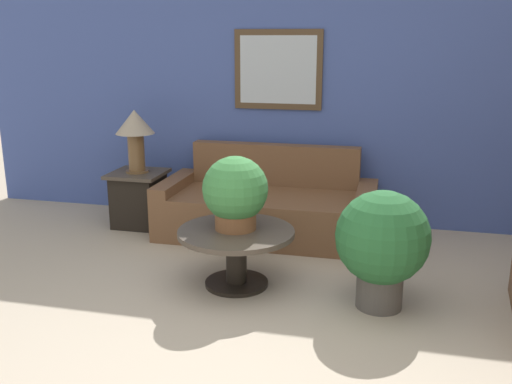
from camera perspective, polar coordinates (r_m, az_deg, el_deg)
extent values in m
plane|color=tan|center=(3.48, -1.30, -17.43)|extent=(20.00, 20.00, 0.00)
cube|color=#42569E|center=(5.86, 6.15, 9.42)|extent=(7.46, 0.06, 2.60)
cube|color=#4C3823|center=(5.86, 2.22, 12.12)|extent=(0.90, 0.03, 0.79)
cube|color=#B2BCC6|center=(5.85, 2.19, 12.11)|extent=(0.78, 0.01, 0.67)
cube|color=brown|center=(5.55, 1.09, -2.31)|extent=(1.71, 0.93, 0.42)
cube|color=brown|center=(5.81, 1.94, 2.76)|extent=(1.71, 0.16, 0.42)
cube|color=brown|center=(5.80, -8.04, -1.16)|extent=(0.18, 0.93, 0.52)
cube|color=brown|center=(5.42, 10.89, -2.47)|extent=(0.18, 0.93, 0.52)
cylinder|color=black|center=(4.54, -1.95, -9.06)|extent=(0.50, 0.50, 0.03)
cylinder|color=black|center=(4.46, -1.97, -6.63)|extent=(0.16, 0.16, 0.38)
cylinder|color=#473D33|center=(4.38, -2.00, -4.06)|extent=(0.90, 0.90, 0.04)
cube|color=black|center=(5.98, -11.62, -0.82)|extent=(0.45, 0.45, 0.53)
cube|color=#473D33|center=(5.91, -11.76, 1.80)|extent=(0.53, 0.53, 0.03)
cylinder|color=brown|center=(5.90, -11.78, 2.06)|extent=(0.23, 0.23, 0.02)
cylinder|color=brown|center=(5.86, -11.88, 3.94)|extent=(0.17, 0.17, 0.37)
cone|color=gray|center=(5.81, -12.04, 6.89)|extent=(0.39, 0.39, 0.24)
cylinder|color=brown|center=(4.39, -2.06, -2.88)|extent=(0.32, 0.32, 0.13)
sphere|color=#387A3D|center=(4.32, -2.09, 0.30)|extent=(0.50, 0.50, 0.50)
cylinder|color=#4C4742|center=(4.23, 12.23, -9.41)|extent=(0.33, 0.33, 0.28)
sphere|color=#235B2D|center=(4.09, 12.53, -4.45)|extent=(0.66, 0.66, 0.66)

